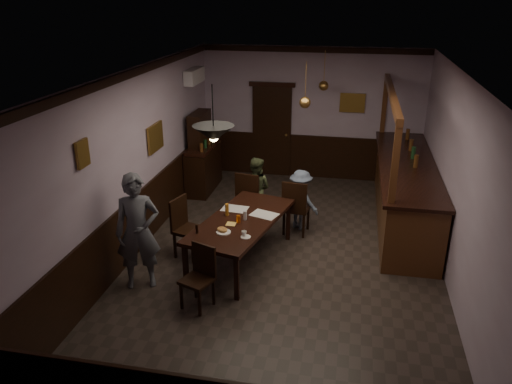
% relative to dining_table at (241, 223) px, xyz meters
% --- Properties ---
extents(room, '(5.01, 8.01, 3.01)m').
position_rel_dining_table_xyz_m(room, '(0.68, 0.24, 0.81)').
color(room, '#2D2621').
rests_on(room, ground).
extents(dining_table, '(1.47, 2.37, 0.75)m').
position_rel_dining_table_xyz_m(dining_table, '(0.00, 0.00, 0.00)').
color(dining_table, black).
rests_on(dining_table, ground).
extents(chair_far_left, '(0.53, 0.53, 1.06)m').
position_rel_dining_table_xyz_m(chair_far_left, '(-0.15, 1.33, -0.10)').
color(chair_far_left, black).
rests_on(chair_far_left, ground).
extents(chair_far_right, '(0.50, 0.50, 1.03)m').
position_rel_dining_table_xyz_m(chair_far_right, '(0.73, 1.13, -0.12)').
color(chair_far_right, black).
rests_on(chair_far_right, ground).
extents(chair_near, '(0.50, 0.50, 0.90)m').
position_rel_dining_table_xyz_m(chair_near, '(-0.29, -1.29, -0.19)').
color(chair_near, black).
rests_on(chair_near, ground).
extents(chair_side, '(0.54, 0.54, 1.01)m').
position_rel_dining_table_xyz_m(chair_side, '(-0.95, 0.02, -0.13)').
color(chair_side, black).
rests_on(chair_side, ground).
extents(person_standing, '(0.75, 0.63, 1.76)m').
position_rel_dining_table_xyz_m(person_standing, '(-1.30, -0.98, 0.19)').
color(person_standing, '#555861').
rests_on(person_standing, ground).
extents(person_seated_left, '(0.69, 0.59, 1.25)m').
position_rel_dining_table_xyz_m(person_seated_left, '(-0.09, 1.61, -0.06)').
color(person_seated_left, '#485332').
rests_on(person_seated_left, ground).
extents(person_seated_right, '(0.84, 0.72, 1.13)m').
position_rel_dining_table_xyz_m(person_seated_right, '(0.79, 1.41, -0.12)').
color(person_seated_right, slate).
rests_on(person_seated_right, ground).
extents(newspaper_left, '(0.44, 0.34, 0.01)m').
position_rel_dining_table_xyz_m(newspaper_left, '(-0.19, 0.36, 0.07)').
color(newspaper_left, silver).
rests_on(newspaper_left, dining_table).
extents(newspaper_right, '(0.49, 0.42, 0.01)m').
position_rel_dining_table_xyz_m(newspaper_right, '(0.33, 0.23, 0.07)').
color(newspaper_right, silver).
rests_on(newspaper_right, dining_table).
extents(napkin, '(0.18, 0.18, 0.00)m').
position_rel_dining_table_xyz_m(napkin, '(-0.11, -0.20, 0.07)').
color(napkin, '#F0C658').
rests_on(napkin, dining_table).
extents(saucer, '(0.15, 0.15, 0.01)m').
position_rel_dining_table_xyz_m(saucer, '(0.21, -0.60, 0.07)').
color(saucer, white).
rests_on(saucer, dining_table).
extents(coffee_cup, '(0.10, 0.10, 0.07)m').
position_rel_dining_table_xyz_m(coffee_cup, '(0.18, -0.57, 0.11)').
color(coffee_cup, white).
rests_on(coffee_cup, saucer).
extents(pastry_plate, '(0.22, 0.22, 0.01)m').
position_rel_dining_table_xyz_m(pastry_plate, '(-0.15, -0.51, 0.07)').
color(pastry_plate, white).
rests_on(pastry_plate, dining_table).
extents(pastry_ring_a, '(0.13, 0.13, 0.04)m').
position_rel_dining_table_xyz_m(pastry_ring_a, '(-0.20, -0.47, 0.10)').
color(pastry_ring_a, '#C68C47').
rests_on(pastry_ring_a, pastry_plate).
extents(pastry_ring_b, '(0.13, 0.13, 0.04)m').
position_rel_dining_table_xyz_m(pastry_ring_b, '(-0.16, -0.50, 0.10)').
color(pastry_ring_b, '#C68C47').
rests_on(pastry_ring_b, pastry_plate).
extents(soda_can, '(0.07, 0.07, 0.12)m').
position_rel_dining_table_xyz_m(soda_can, '(-0.01, -0.13, 0.12)').
color(soda_can, orange).
rests_on(soda_can, dining_table).
extents(beer_glass, '(0.06, 0.06, 0.20)m').
position_rel_dining_table_xyz_m(beer_glass, '(-0.25, 0.10, 0.16)').
color(beer_glass, '#BF721E').
rests_on(beer_glass, dining_table).
extents(water_glass, '(0.06, 0.06, 0.15)m').
position_rel_dining_table_xyz_m(water_glass, '(0.06, -0.01, 0.14)').
color(water_glass, silver).
rests_on(water_glass, dining_table).
extents(pepper_mill, '(0.04, 0.04, 0.14)m').
position_rel_dining_table_xyz_m(pepper_mill, '(-0.54, -0.61, 0.13)').
color(pepper_mill, black).
rests_on(pepper_mill, dining_table).
extents(sideboard, '(0.47, 1.31, 1.73)m').
position_rel_dining_table_xyz_m(sideboard, '(-1.53, 2.94, 0.01)').
color(sideboard, black).
rests_on(sideboard, ground).
extents(bar_counter, '(1.02, 4.38, 2.45)m').
position_rel_dining_table_xyz_m(bar_counter, '(2.67, 2.17, -0.07)').
color(bar_counter, '#512F15').
rests_on(bar_counter, ground).
extents(door_back, '(0.90, 0.06, 2.10)m').
position_rel_dining_table_xyz_m(door_back, '(-0.22, 4.19, 0.36)').
color(door_back, black).
rests_on(door_back, ground).
extents(ac_unit, '(0.20, 0.85, 0.30)m').
position_rel_dining_table_xyz_m(ac_unit, '(-1.70, 3.14, 1.76)').
color(ac_unit, white).
rests_on(ac_unit, ground).
extents(picture_left_small, '(0.04, 0.28, 0.36)m').
position_rel_dining_table_xyz_m(picture_left_small, '(-1.78, -1.36, 1.46)').
color(picture_left_small, olive).
rests_on(picture_left_small, ground).
extents(picture_left_large, '(0.04, 0.62, 0.48)m').
position_rel_dining_table_xyz_m(picture_left_large, '(-1.78, 1.04, 1.01)').
color(picture_left_large, olive).
rests_on(picture_left_large, ground).
extents(picture_back, '(0.55, 0.04, 0.42)m').
position_rel_dining_table_xyz_m(picture_back, '(1.58, 4.20, 1.11)').
color(picture_back, olive).
rests_on(picture_back, ground).
extents(pendant_iron, '(0.56, 0.56, 0.76)m').
position_rel_dining_table_xyz_m(pendant_iron, '(-0.18, -0.78, 1.66)').
color(pendant_iron, black).
rests_on(pendant_iron, ground).
extents(pendant_brass_mid, '(0.20, 0.20, 0.81)m').
position_rel_dining_table_xyz_m(pendant_brass_mid, '(0.78, 1.65, 1.61)').
color(pendant_brass_mid, '#BF8C3F').
rests_on(pendant_brass_mid, ground).
extents(pendant_brass_far, '(0.20, 0.20, 0.81)m').
position_rel_dining_table_xyz_m(pendant_brass_far, '(0.98, 3.37, 1.61)').
color(pendant_brass_far, '#BF8C3F').
rests_on(pendant_brass_far, ground).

